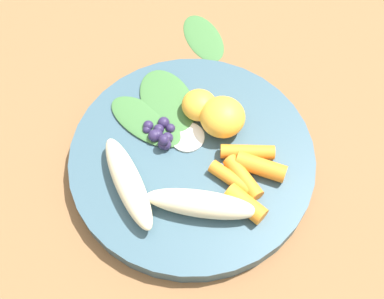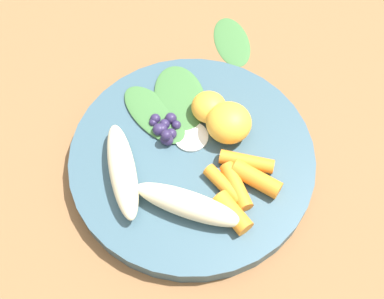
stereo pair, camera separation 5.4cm
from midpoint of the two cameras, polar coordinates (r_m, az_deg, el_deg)
ground_plane at (r=0.56m, az=2.71°, el=-1.90°), size 2.40×2.40×0.00m
bowl at (r=0.55m, az=2.76°, el=-1.34°), size 0.28×0.28×0.02m
banana_peeled_left at (r=0.50m, az=2.62°, el=-6.80°), size 0.04×0.12×0.03m
banana_peeled_right at (r=0.52m, az=-5.33°, el=-2.74°), size 0.11×0.10×0.03m
orange_segment_near at (r=0.56m, az=4.74°, el=4.81°), size 0.04×0.04×0.03m
orange_segment_far at (r=0.55m, az=7.16°, el=2.93°), size 0.05×0.05×0.04m
carrot_front at (r=0.51m, az=7.83°, el=-7.70°), size 0.04×0.05×0.02m
carrot_mid_left at (r=0.52m, az=6.71°, el=-4.40°), size 0.03×0.05×0.01m
carrot_mid_right at (r=0.52m, az=8.20°, el=-4.61°), size 0.05×0.05×0.02m
carrot_rear at (r=0.53m, az=10.58°, el=-3.56°), size 0.02×0.06×0.02m
carrot_small at (r=0.54m, az=9.31°, el=-1.68°), size 0.03×0.06×0.02m
blueberry_pile at (r=0.55m, az=-0.50°, el=2.17°), size 0.04×0.04×0.02m
coconut_shred_patch at (r=0.55m, az=2.66°, el=1.29°), size 0.04×0.04×0.00m
kale_leaf_left at (r=0.58m, az=1.20°, el=5.97°), size 0.11×0.11×0.00m
kale_leaf_right at (r=0.57m, az=-1.79°, el=3.98°), size 0.08×0.11×0.00m
kale_leaf_stray at (r=0.68m, az=7.06°, el=12.49°), size 0.10×0.09×0.01m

